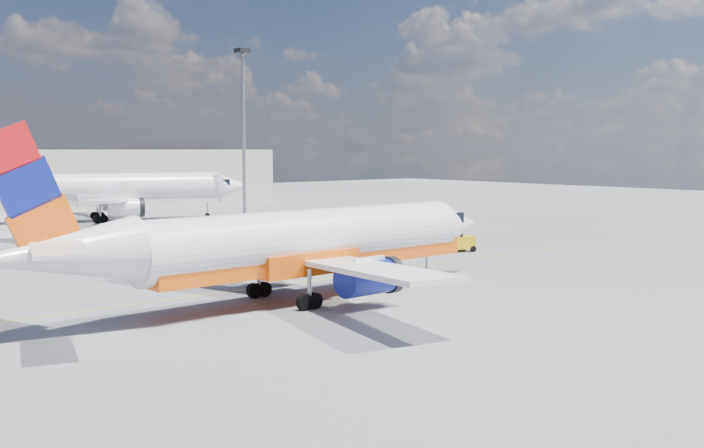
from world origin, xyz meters
TOP-DOWN VIEW (x-y plane):
  - ground at (0.00, 0.00)m, footprint 240.00×240.00m
  - taxi_line at (0.00, 3.00)m, footprint 70.00×0.15m
  - terminal_main at (5.00, 75.00)m, footprint 70.00×14.00m
  - main_jet at (-5.72, -1.75)m, footprint 31.01×24.52m
  - second_jet at (5.28, 49.89)m, footprint 34.03×25.85m
  - gse_tug at (15.98, 6.52)m, footprint 2.83×2.15m
  - traffic_cone at (-2.26, -1.78)m, footprint 0.46×0.46m
  - floodlight_mast at (17.03, 39.75)m, footprint 1.40×1.40m

SIDE VIEW (x-z plane):
  - ground at x=0.00m, z-range 0.00..0.00m
  - taxi_line at x=0.00m, z-range 0.00..0.01m
  - traffic_cone at x=-2.26m, z-range -0.01..0.63m
  - gse_tug at x=15.98m, z-range -0.05..1.77m
  - main_jet at x=-5.72m, z-range -1.57..7.83m
  - second_jet at x=5.28m, z-range -1.72..8.61m
  - terminal_main at x=5.00m, z-range 0.00..8.00m
  - floodlight_mast at x=17.03m, z-range 1.91..21.10m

